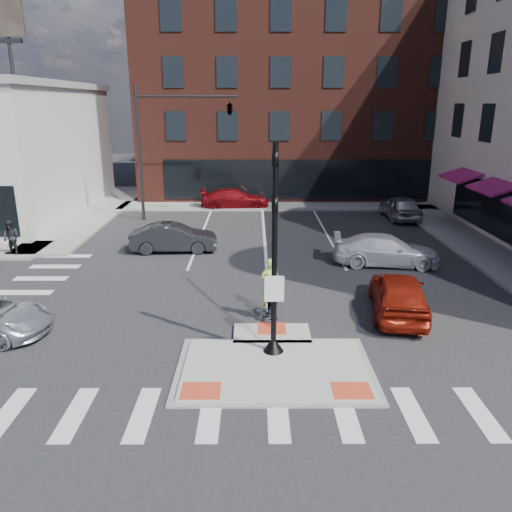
{
  "coord_description": "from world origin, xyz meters",
  "views": [
    {
      "loc": [
        -0.55,
        -12.68,
        7.05
      ],
      "look_at": [
        -0.5,
        3.7,
        2.0
      ],
      "focal_mm": 35.0,
      "sensor_mm": 36.0,
      "label": 1
    }
  ],
  "objects_px": {
    "white_pickup": "(386,250)",
    "cyclist": "(270,300)",
    "red_sedan": "(399,294)",
    "bg_car_silver": "(400,207)",
    "pedestrian_a": "(11,238)",
    "bg_car_red": "(235,199)",
    "bg_car_dark": "(174,238)"
  },
  "relations": [
    {
      "from": "white_pickup",
      "to": "cyclist",
      "type": "height_order",
      "value": "cyclist"
    },
    {
      "from": "red_sedan",
      "to": "white_pickup",
      "type": "distance_m",
      "value": 5.59
    },
    {
      "from": "bg_car_silver",
      "to": "pedestrian_a",
      "type": "bearing_deg",
      "value": 20.2
    },
    {
      "from": "bg_car_red",
      "to": "pedestrian_a",
      "type": "relative_size",
      "value": 2.83
    },
    {
      "from": "red_sedan",
      "to": "bg_car_red",
      "type": "height_order",
      "value": "red_sedan"
    },
    {
      "from": "red_sedan",
      "to": "pedestrian_a",
      "type": "distance_m",
      "value": 17.73
    },
    {
      "from": "bg_car_silver",
      "to": "bg_car_red",
      "type": "height_order",
      "value": "bg_car_silver"
    },
    {
      "from": "red_sedan",
      "to": "white_pickup",
      "type": "xyz_separation_m",
      "value": [
        0.97,
        5.51,
        -0.07
      ]
    },
    {
      "from": "white_pickup",
      "to": "bg_car_silver",
      "type": "bearing_deg",
      "value": -12.53
    },
    {
      "from": "bg_car_dark",
      "to": "cyclist",
      "type": "distance_m",
      "value": 9.35
    },
    {
      "from": "bg_car_silver",
      "to": "pedestrian_a",
      "type": "relative_size",
      "value": 2.66
    },
    {
      "from": "red_sedan",
      "to": "cyclist",
      "type": "height_order",
      "value": "cyclist"
    },
    {
      "from": "red_sedan",
      "to": "pedestrian_a",
      "type": "xyz_separation_m",
      "value": [
        -16.43,
        6.66,
        0.23
      ]
    },
    {
      "from": "white_pickup",
      "to": "pedestrian_a",
      "type": "bearing_deg",
      "value": 92.93
    },
    {
      "from": "red_sedan",
      "to": "bg_car_dark",
      "type": "relative_size",
      "value": 1.05
    },
    {
      "from": "red_sedan",
      "to": "cyclist",
      "type": "xyz_separation_m",
      "value": [
        -4.45,
        -0.54,
        -0.01
      ]
    },
    {
      "from": "cyclist",
      "to": "pedestrian_a",
      "type": "relative_size",
      "value": 1.33
    },
    {
      "from": "pedestrian_a",
      "to": "bg_car_dark",
      "type": "bearing_deg",
      "value": 23.41
    },
    {
      "from": "pedestrian_a",
      "to": "red_sedan",
      "type": "bearing_deg",
      "value": -6.27
    },
    {
      "from": "white_pickup",
      "to": "bg_car_red",
      "type": "height_order",
      "value": "white_pickup"
    },
    {
      "from": "bg_car_red",
      "to": "pedestrian_a",
      "type": "xyz_separation_m",
      "value": [
        -10.09,
        -11.5,
        0.3
      ]
    },
    {
      "from": "white_pickup",
      "to": "bg_car_dark",
      "type": "xyz_separation_m",
      "value": [
        -9.91,
        2.15,
        0.01
      ]
    },
    {
      "from": "cyclist",
      "to": "pedestrian_a",
      "type": "height_order",
      "value": "cyclist"
    },
    {
      "from": "bg_car_dark",
      "to": "bg_car_silver",
      "type": "height_order",
      "value": "bg_car_silver"
    },
    {
      "from": "cyclist",
      "to": "pedestrian_a",
      "type": "xyz_separation_m",
      "value": [
        -11.97,
        7.2,
        0.24
      ]
    },
    {
      "from": "white_pickup",
      "to": "pedestrian_a",
      "type": "distance_m",
      "value": 17.44
    },
    {
      "from": "white_pickup",
      "to": "cyclist",
      "type": "bearing_deg",
      "value": 144.84
    },
    {
      "from": "white_pickup",
      "to": "bg_car_silver",
      "type": "relative_size",
      "value": 1.07
    },
    {
      "from": "red_sedan",
      "to": "white_pickup",
      "type": "bearing_deg",
      "value": -90.74
    },
    {
      "from": "bg_car_silver",
      "to": "pedestrian_a",
      "type": "xyz_separation_m",
      "value": [
        -20.64,
        -8.15,
        0.23
      ]
    },
    {
      "from": "bg_car_silver",
      "to": "pedestrian_a",
      "type": "height_order",
      "value": "pedestrian_a"
    },
    {
      "from": "bg_car_dark",
      "to": "bg_car_red",
      "type": "xyz_separation_m",
      "value": [
        2.61,
        10.5,
        -0.01
      ]
    }
  ]
}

